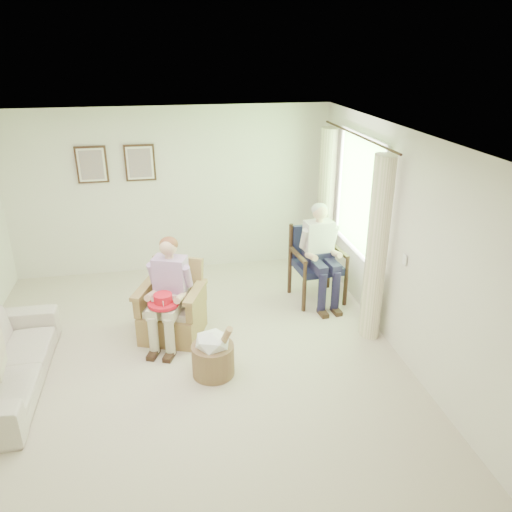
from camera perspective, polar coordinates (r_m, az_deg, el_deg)
name	(u,v)px	position (r m, az deg, el deg)	size (l,w,h in m)	color
floor	(187,363)	(6.01, -7.86, -11.97)	(5.50, 5.50, 0.00)	beige
back_wall	(172,192)	(7.97, -9.56, 7.28)	(5.00, 0.04, 2.60)	silver
front_wall	(204,451)	(3.05, -5.97, -21.34)	(5.00, 0.04, 2.60)	silver
right_wall	(399,245)	(5.97, 16.07, 1.26)	(0.04, 5.50, 2.60)	silver
ceiling	(173,137)	(5.00, -9.51, 13.24)	(5.00, 5.50, 0.02)	white
window	(360,193)	(6.90, 11.76, 7.10)	(0.13, 2.50, 1.63)	#2D6B23
curtain_left	(377,251)	(6.14, 13.61, 0.61)	(0.34, 0.34, 2.30)	beige
curtain_right	(326,203)	(7.86, 7.96, 6.00)	(0.34, 0.34, 2.30)	beige
framed_print_left	(92,165)	(7.89, -18.27, 9.88)	(0.45, 0.05, 0.55)	#382114
framed_print_right	(140,163)	(7.83, -13.12, 10.33)	(0.45, 0.05, 0.55)	#382114
wicker_armchair	(172,313)	(6.42, -9.56, -6.44)	(0.74, 0.73, 0.95)	#A68D4E
wood_armchair	(316,260)	(7.20, 6.87, -0.43)	(0.68, 0.64, 1.05)	black
sofa	(2,363)	(6.07, -27.03, -10.79)	(0.81, 2.08, 0.61)	beige
person_wicker	(170,285)	(6.10, -9.79, -3.32)	(0.40, 0.62, 1.31)	beige
person_dark	(321,247)	(6.95, 7.39, 0.98)	(0.40, 0.63, 1.41)	#1C1938
red_hat	(163,301)	(5.97, -10.56, -5.08)	(0.36, 0.36, 0.14)	red
hatbox	(213,353)	(5.65, -4.93, -10.99)	(0.52, 0.52, 0.70)	#AD7C5E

